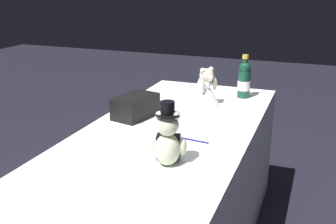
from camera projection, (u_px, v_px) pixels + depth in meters
The scene contains 6 objects.
reception_table at pixel (168, 195), 2.27m from camera, with size 2.00×0.86×0.76m, color white.
teddy_bear_groom at pixel (168, 140), 1.74m from camera, with size 0.15×0.16×0.28m.
teddy_bear_bride at pixel (205, 88), 2.56m from camera, with size 0.21×0.22×0.24m.
champagne_bottle at pixel (244, 79), 2.70m from camera, with size 0.08×0.08×0.29m.
signing_pen at pixel (194, 140), 2.01m from camera, with size 0.03×0.15×0.01m.
gift_case_black at pixel (135, 107), 2.33m from camera, with size 0.29×0.21×0.13m.
Camera 1 is at (-1.88, -0.72, 1.53)m, focal length 43.89 mm.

